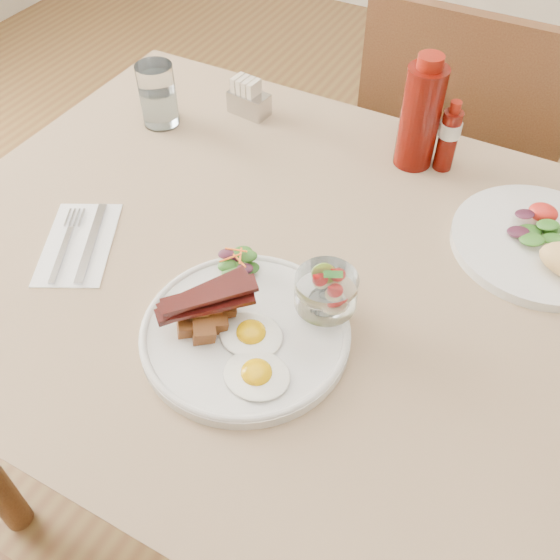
% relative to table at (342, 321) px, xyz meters
% --- Properties ---
extents(table, '(1.33, 0.88, 0.75)m').
position_rel_table_xyz_m(table, '(0.00, 0.00, 0.00)').
color(table, brown).
rests_on(table, ground).
extents(chair_far, '(0.42, 0.42, 0.93)m').
position_rel_table_xyz_m(chair_far, '(0.00, 0.66, -0.14)').
color(chair_far, brown).
rests_on(chair_far, ground).
extents(main_plate, '(0.28, 0.28, 0.02)m').
position_rel_table_xyz_m(main_plate, '(-0.08, -0.16, 0.10)').
color(main_plate, silver).
rests_on(main_plate, table).
extents(fried_eggs, '(0.14, 0.15, 0.02)m').
position_rel_table_xyz_m(fried_eggs, '(-0.05, -0.19, 0.11)').
color(fried_eggs, white).
rests_on(fried_eggs, main_plate).
extents(bacon_potato_pile, '(0.12, 0.12, 0.06)m').
position_rel_table_xyz_m(bacon_potato_pile, '(-0.13, -0.17, 0.13)').
color(bacon_potato_pile, brown).
rests_on(bacon_potato_pile, main_plate).
extents(side_salad, '(0.06, 0.06, 0.03)m').
position_rel_table_xyz_m(side_salad, '(-0.14, -0.07, 0.12)').
color(side_salad, '#1C5416').
rests_on(side_salad, main_plate).
extents(fruit_cup, '(0.08, 0.08, 0.08)m').
position_rel_table_xyz_m(fruit_cup, '(0.00, -0.08, 0.15)').
color(fruit_cup, white).
rests_on(fruit_cup, main_plate).
extents(second_plate, '(0.27, 0.26, 0.07)m').
position_rel_table_xyz_m(second_plate, '(0.24, 0.19, 0.11)').
color(second_plate, silver).
rests_on(second_plate, table).
extents(ketchup_bottle, '(0.09, 0.09, 0.20)m').
position_rel_table_xyz_m(ketchup_bottle, '(-0.02, 0.32, 0.18)').
color(ketchup_bottle, '#4E0904').
rests_on(ketchup_bottle, table).
extents(hot_sauce_bottle, '(0.04, 0.04, 0.13)m').
position_rel_table_xyz_m(hot_sauce_bottle, '(0.03, 0.33, 0.15)').
color(hot_sauce_bottle, '#4E0904').
rests_on(hot_sauce_bottle, table).
extents(sugar_caddy, '(0.08, 0.05, 0.07)m').
position_rel_table_xyz_m(sugar_caddy, '(-0.35, 0.32, 0.12)').
color(sugar_caddy, '#B2B2B6').
rests_on(sugar_caddy, table).
extents(water_glass, '(0.07, 0.07, 0.12)m').
position_rel_table_xyz_m(water_glass, '(-0.48, 0.21, 0.14)').
color(water_glass, white).
rests_on(water_glass, table).
extents(napkin_cutlery, '(0.18, 0.21, 0.01)m').
position_rel_table_xyz_m(napkin_cutlery, '(-0.40, -0.12, 0.09)').
color(napkin_cutlery, white).
rests_on(napkin_cutlery, table).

